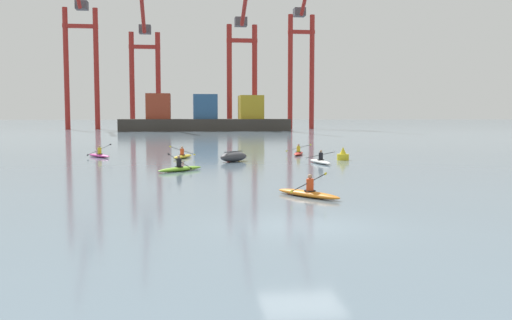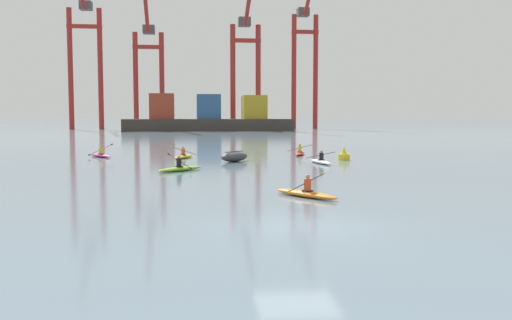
{
  "view_description": "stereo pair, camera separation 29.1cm",
  "coord_description": "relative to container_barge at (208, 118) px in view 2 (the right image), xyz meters",
  "views": [
    {
      "loc": [
        -3.53,
        -16.23,
        3.36
      ],
      "look_at": [
        0.85,
        17.34,
        0.6
      ],
      "focal_mm": 38.62,
      "sensor_mm": 36.0,
      "label": 1
    },
    {
      "loc": [
        -3.25,
        -16.27,
        3.36
      ],
      "look_at": [
        0.85,
        17.34,
        0.6
      ],
      "focal_mm": 38.62,
      "sensor_mm": 36.0,
      "label": 2
    }
  ],
  "objects": [
    {
      "name": "gantry_crane_west_mid",
      "position": [
        -13.62,
        14.9,
        13.63
      ],
      "size": [
        7.38,
        17.95,
        34.99
      ],
      "color": "maroon",
      "rests_on": "ground"
    },
    {
      "name": "kayak_red",
      "position": [
        5.11,
        -74.08,
        -2.57
      ],
      "size": [
        2.12,
        3.41,
        0.96
      ],
      "color": "red",
      "rests_on": "ground"
    },
    {
      "name": "ground_plane",
      "position": [
        -0.92,
        -103.36,
        -2.74
      ],
      "size": [
        800.0,
        800.0,
        0.0
      ],
      "primitive_type": "plane",
      "color": "slate"
    },
    {
      "name": "kayak_lime",
      "position": [
        -4.73,
        -86.31,
        -2.57
      ],
      "size": [
        2.92,
        2.74,
        1.07
      ],
      "color": "#7ABC2D",
      "rests_on": "ground"
    },
    {
      "name": "channel_buoy",
      "position": [
        7.36,
        -79.57,
        -2.38
      ],
      "size": [
        0.9,
        0.9,
        1.0
      ],
      "color": "yellow",
      "rests_on": "ground"
    },
    {
      "name": "container_barge",
      "position": [
        0.0,
        0.0,
        0.0
      ],
      "size": [
        36.12,
        8.71,
        7.92
      ],
      "color": "#38332D",
      "rests_on": "ground"
    },
    {
      "name": "kayak_orange",
      "position": [
        0.59,
        -97.6,
        -2.57
      ],
      "size": [
        2.4,
        3.16,
        0.97
      ],
      "color": "orange",
      "rests_on": "ground"
    },
    {
      "name": "kayak_magenta",
      "position": [
        -11.25,
        -74.37,
        -2.57
      ],
      "size": [
        2.4,
        3.15,
        1.08
      ],
      "color": "#C13384",
      "rests_on": "ground"
    },
    {
      "name": "gantry_crane_east_mid",
      "position": [
        8.87,
        6.68,
        13.88
      ],
      "size": [
        7.06,
        19.75,
        32.8
      ],
      "color": "maroon",
      "rests_on": "ground"
    },
    {
      "name": "capsized_dinghy",
      "position": [
        -0.92,
        -79.99,
        -2.39
      ],
      "size": [
        2.63,
        2.6,
        0.76
      ],
      "color": "#38383D",
      "rests_on": "ground"
    },
    {
      "name": "kayak_yellow",
      "position": [
        -4.61,
        -76.35,
        -2.57
      ],
      "size": [
        2.07,
        3.37,
        0.98
      ],
      "color": "yellow",
      "rests_on": "ground"
    },
    {
      "name": "gantry_crane_west",
      "position": [
        -28.41,
        15.47,
        16.33
      ],
      "size": [
        8.1,
        17.36,
        39.25
      ],
      "color": "maroon",
      "rests_on": "ground"
    },
    {
      "name": "gantry_crane_east",
      "position": [
        24.37,
        14.81,
        15.72
      ],
      "size": [
        6.65,
        15.94,
        37.3
      ],
      "color": "maroon",
      "rests_on": "ground"
    },
    {
      "name": "kayak_white",
      "position": [
        4.92,
        -82.34,
        -2.57
      ],
      "size": [
        2.25,
        3.45,
        0.95
      ],
      "color": "silver",
      "rests_on": "ground"
    }
  ]
}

